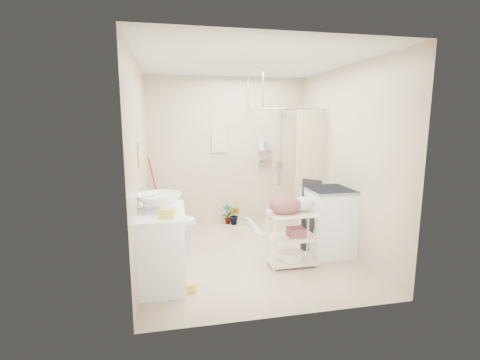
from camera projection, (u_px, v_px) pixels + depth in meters
The scene contains 23 objects.
floor at pixel (248, 254), 4.89m from camera, with size 3.20×3.20×0.00m, color #C0AC90.
ceiling at pixel (248, 61), 4.44m from camera, with size 2.80×3.20×0.04m, color silver.
wall_back at pixel (228, 151), 6.21m from camera, with size 2.80×0.04×2.60m, color beige.
wall_front at pixel (288, 184), 3.12m from camera, with size 2.80×0.04×2.60m, color beige.
wall_left at pixel (140, 165), 4.38m from camera, with size 0.04×3.20×2.60m, color beige.
wall_right at pixel (344, 160), 4.94m from camera, with size 0.04×3.20×2.60m, color beige.
vanity at pixel (162, 246), 4.00m from camera, with size 0.54×0.97×0.85m, color white.
sink at pixel (160, 201), 3.98m from camera, with size 0.52×0.52×0.18m, color white.
counter_basket at pixel (168, 213), 3.65m from camera, with size 0.16×0.12×0.09m, color yellow.
floor_basket at pixel (186, 286), 3.80m from camera, with size 0.27×0.21×0.15m, color gold.
toilet at pixel (171, 223), 5.10m from camera, with size 0.41×0.72×0.73m, color white.
mop at pixel (154, 194), 5.91m from camera, with size 0.12×0.12×1.24m, color #BB100C, non-canonical shape.
potted_plant_a at pixel (228, 214), 6.26m from camera, with size 0.19×0.13×0.37m, color #9A4C21.
potted_plant_b at pixel (235, 215), 6.21m from camera, with size 0.19×0.15×0.34m, color brown.
hanging_towel at pixel (220, 140), 6.12m from camera, with size 0.28×0.03×0.42m, color beige.
towel_ring at pixel (140, 153), 4.16m from camera, with size 0.04×0.22×0.34m, color #EFDB87, non-canonical shape.
tp_holder at pixel (146, 208), 4.54m from camera, with size 0.08×0.12×0.14m, color white, non-canonical shape.
shower at pixel (283, 168), 5.89m from camera, with size 1.10×1.10×2.10m, color white, non-canonical shape.
shampoo_bottle_a at pixel (262, 143), 6.21m from camera, with size 0.09×0.09×0.24m, color white.
shampoo_bottle_b at pixel (266, 145), 6.26m from camera, with size 0.08×0.08×0.17m, color #4C65B3.
washing_machine at pixel (329, 221), 4.88m from camera, with size 0.63×0.65×0.93m, color white.
laundry_rack at pixel (292, 234), 4.45m from camera, with size 0.61×0.36×0.85m, color beige, non-canonical shape.
ironing_board at pixel (311, 215), 4.92m from camera, with size 0.30×0.09×1.06m, color black, non-canonical shape.
Camera 1 is at (-1.05, -4.51, 1.88)m, focal length 26.00 mm.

